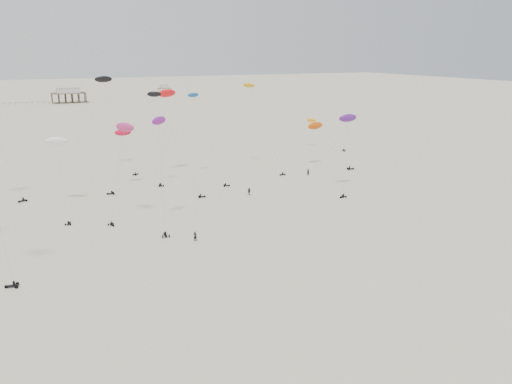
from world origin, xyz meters
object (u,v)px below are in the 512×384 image
rig_0 (122,145)px  spectator_0 (195,241)px  pavilion_main (69,96)px  pavilion_small (164,90)px  rig_7 (120,148)px

rig_0 → spectator_0: bearing=101.6°
pavilion_main → rig_0: (-11.00, -247.22, 10.73)m
pavilion_small → pavilion_main: bearing=-156.8°
rig_0 → rig_7: rig_0 is taller
pavilion_small → spectator_0: (-72.50, -293.62, -3.49)m
pavilion_main → pavilion_small: (70.00, 30.00, -0.74)m
pavilion_main → rig_0: bearing=-92.5°
rig_7 → pavilion_small: bearing=-14.9°
pavilion_main → rig_0: rig_0 is taller
pavilion_small → spectator_0: pavilion_small is taller
pavilion_main → spectator_0: size_ratio=10.37×
rig_7 → spectator_0: bearing=-171.0°
pavilion_small → rig_7: (-77.45, -252.60, 6.45)m
rig_7 → spectator_0: (4.94, -41.02, -9.94)m
pavilion_main → pavilion_small: pavilion_main is taller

